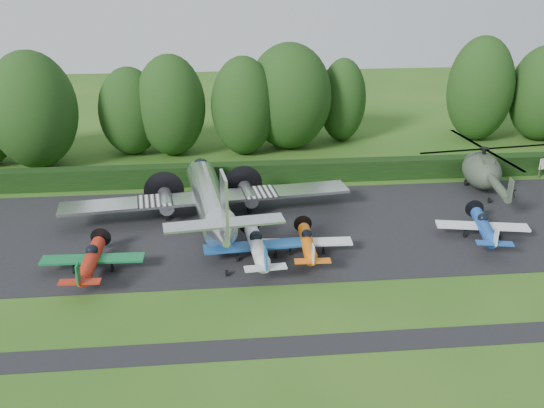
{
  "coord_description": "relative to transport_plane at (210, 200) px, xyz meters",
  "views": [
    {
      "loc": [
        -5.77,
        -35.04,
        21.49
      ],
      "look_at": [
        -1.47,
        9.5,
        2.5
      ],
      "focal_mm": 40.0,
      "sensor_mm": 36.0,
      "label": 1
    }
  ],
  "objects": [
    {
      "name": "taxiway_verge",
      "position": [
        6.47,
        -17.61,
        -2.2
      ],
      "size": [
        70.0,
        2.0,
        0.0
      ],
      "primitive_type": "cube",
      "color": "black",
      "rests_on": "ground"
    },
    {
      "name": "tree_9",
      "position": [
        -17.97,
        16.44,
        3.89
      ],
      "size": [
        9.11,
        9.11,
        12.19
      ],
      "color": "black",
      "rests_on": "ground"
    },
    {
      "name": "tree_2",
      "position": [
        31.95,
        21.56,
        3.94
      ],
      "size": [
        7.68,
        7.68,
        12.3
      ],
      "color": "black",
      "rests_on": "ground"
    },
    {
      "name": "tree_5",
      "position": [
        39.39,
        20.79,
        3.42
      ],
      "size": [
        7.76,
        7.76,
        11.25
      ],
      "color": "black",
      "rests_on": "ground"
    },
    {
      "name": "ground",
      "position": [
        6.47,
        -11.61,
        -2.2
      ],
      "size": [
        160.0,
        160.0,
        0.0
      ],
      "primitive_type": "plane",
      "color": "#255217",
      "rests_on": "ground"
    },
    {
      "name": "tree_1",
      "position": [
        -4.06,
        19.19,
        3.37
      ],
      "size": [
        7.56,
        7.56,
        11.15
      ],
      "color": "black",
      "rests_on": "ground"
    },
    {
      "name": "light_plane_blue",
      "position": [
        21.57,
        -5.1,
        -1.04
      ],
      "size": [
        7.21,
        7.59,
        2.77
      ],
      "rotation": [
        0.0,
        0.0,
        0.2
      ],
      "color": "#1B4BA6",
      "rests_on": "ground"
    },
    {
      "name": "light_plane_red",
      "position": [
        -8.4,
        -7.82,
        -1.03
      ],
      "size": [
        7.28,
        7.65,
        2.8
      ],
      "rotation": [
        0.0,
        0.0,
        0.03
      ],
      "color": "#B22210",
      "rests_on": "ground"
    },
    {
      "name": "transport_plane",
      "position": [
        0.0,
        0.0,
        0.0
      ],
      "size": [
        24.59,
        18.86,
        7.88
      ],
      "rotation": [
        0.0,
        0.0,
        -0.12
      ],
      "color": "silver",
      "rests_on": "ground"
    },
    {
      "name": "light_plane_orange",
      "position": [
        7.25,
        -6.51,
        -1.1
      ],
      "size": [
        6.85,
        7.2,
        2.63
      ],
      "rotation": [
        0.0,
        0.0,
        0.04
      ],
      "color": "orange",
      "rests_on": "ground"
    },
    {
      "name": "tree_4",
      "position": [
        15.76,
        22.63,
        2.7
      ],
      "size": [
        5.47,
        5.47,
        9.84
      ],
      "color": "black",
      "rests_on": "ground"
    },
    {
      "name": "apron",
      "position": [
        6.47,
        -1.61,
        -2.19
      ],
      "size": [
        70.0,
        18.0,
        0.01
      ],
      "primitive_type": "cube",
      "color": "black",
      "rests_on": "ground"
    },
    {
      "name": "helicopter",
      "position": [
        25.81,
        5.4,
        0.05
      ],
      "size": [
        12.98,
        15.2,
        4.18
      ],
      "rotation": [
        0.0,
        0.0,
        0.15
      ],
      "color": "#384434",
      "rests_on": "ground"
    },
    {
      "name": "light_plane_white",
      "position": [
        3.43,
        -7.02,
        -0.95
      ],
      "size": [
        7.78,
        8.18,
        2.99
      ],
      "rotation": [
        0.0,
        0.0,
        -0.08
      ],
      "color": "silver",
      "rests_on": "ground"
    },
    {
      "name": "tree_6",
      "position": [
        -8.6,
        19.88,
        2.66
      ],
      "size": [
        6.85,
        6.85,
        9.75
      ],
      "color": "black",
      "rests_on": "ground"
    },
    {
      "name": "tree_7",
      "position": [
        9.13,
        20.48,
        3.8
      ],
      "size": [
        9.59,
        9.59,
        12.0
      ],
      "color": "black",
      "rests_on": "ground"
    },
    {
      "name": "tree_0",
      "position": [
        3.84,
        18.72,
        3.24
      ],
      "size": [
        7.05,
        7.05,
        10.91
      ],
      "color": "black",
      "rests_on": "ground"
    },
    {
      "name": "hedgerow",
      "position": [
        6.47,
        9.39,
        -2.2
      ],
      "size": [
        90.0,
        1.6,
        2.0
      ],
      "primitive_type": "cube",
      "color": "black",
      "rests_on": "ground"
    }
  ]
}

